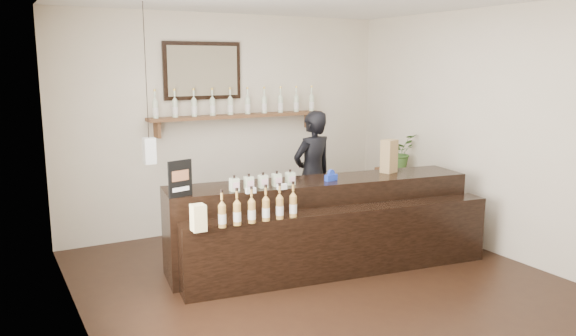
# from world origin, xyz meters

# --- Properties ---
(ground) EXTENTS (5.00, 5.00, 0.00)m
(ground) POSITION_xyz_m (0.00, 0.00, 0.00)
(ground) COLOR black
(ground) RESTS_ON ground
(room_shell) EXTENTS (5.00, 5.00, 5.00)m
(room_shell) POSITION_xyz_m (0.00, 0.00, 1.70)
(room_shell) COLOR beige
(room_shell) RESTS_ON ground
(back_wall_decor) EXTENTS (2.66, 0.96, 1.69)m
(back_wall_decor) POSITION_xyz_m (-0.16, 2.37, 1.76)
(back_wall_decor) COLOR brown
(back_wall_decor) RESTS_ON ground
(counter) EXTENTS (3.39, 1.35, 1.09)m
(counter) POSITION_xyz_m (0.30, 0.58, 0.44)
(counter) COLOR black
(counter) RESTS_ON ground
(promo_sign) EXTENTS (0.25, 0.08, 0.35)m
(promo_sign) POSITION_xyz_m (-1.27, 0.67, 1.11)
(promo_sign) COLOR black
(promo_sign) RESTS_ON counter
(paper_bag) EXTENTS (0.21, 0.18, 0.38)m
(paper_bag) POSITION_xyz_m (1.21, 0.67, 1.12)
(paper_bag) COLOR #A57E4F
(paper_bag) RESTS_ON counter
(tape_dispenser) EXTENTS (0.15, 0.08, 0.12)m
(tape_dispenser) POSITION_xyz_m (0.38, 0.61, 0.98)
(tape_dispenser) COLOR #1A36BA
(tape_dispenser) RESTS_ON counter
(side_cabinet) EXTENTS (0.39, 0.54, 0.78)m
(side_cabinet) POSITION_xyz_m (2.00, 1.43, 0.39)
(side_cabinet) COLOR brown
(side_cabinet) RESTS_ON ground
(potted_plant) EXTENTS (0.52, 0.48, 0.47)m
(potted_plant) POSITION_xyz_m (2.00, 1.43, 1.01)
(potted_plant) COLOR #3A6327
(potted_plant) RESTS_ON side_cabinet
(shopkeeper) EXTENTS (0.73, 0.55, 1.81)m
(shopkeeper) POSITION_xyz_m (0.72, 1.55, 0.91)
(shopkeeper) COLOR black
(shopkeeper) RESTS_ON ground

